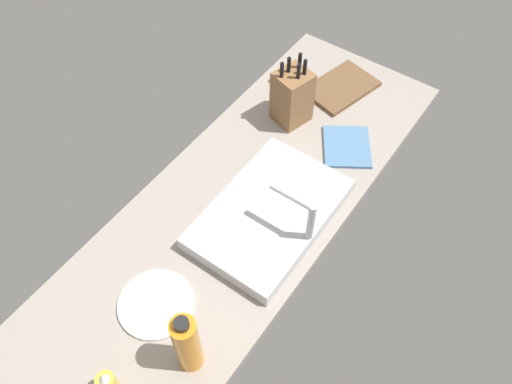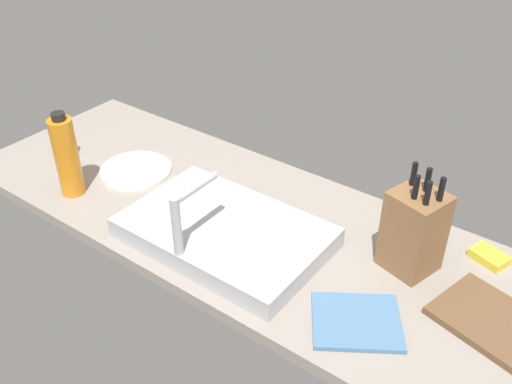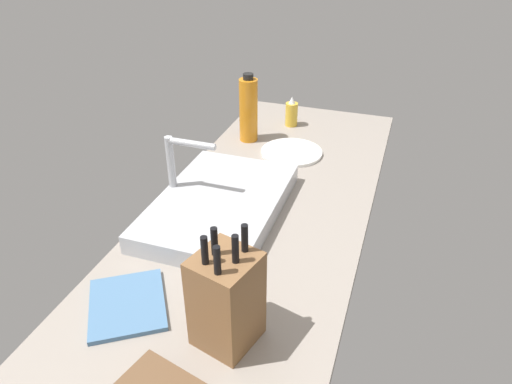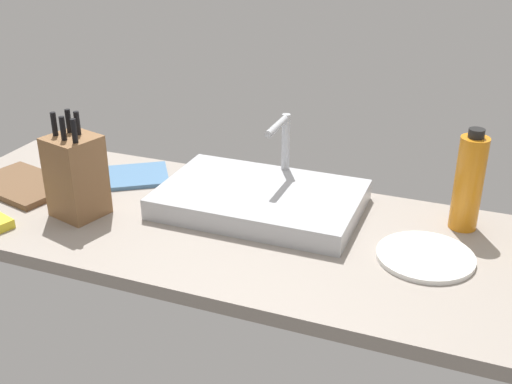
% 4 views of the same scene
% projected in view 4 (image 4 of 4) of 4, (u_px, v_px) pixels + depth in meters
% --- Properties ---
extents(countertop_slab, '(1.86, 0.64, 0.04)m').
position_uv_depth(countertop_slab, '(247.00, 233.00, 1.62)').
color(countertop_slab, gray).
rests_on(countertop_slab, ground).
extents(sink_basin, '(0.53, 0.35, 0.06)m').
position_uv_depth(sink_basin, '(260.00, 199.00, 1.70)').
color(sink_basin, '#B7BABF').
rests_on(sink_basin, countertop_slab).
extents(faucet, '(0.06, 0.16, 0.22)m').
position_uv_depth(faucet, '(284.00, 146.00, 1.76)').
color(faucet, '#B7BABF').
rests_on(faucet, countertop_slab).
extents(knife_block, '(0.15, 0.15, 0.28)m').
position_uv_depth(knife_block, '(76.00, 175.00, 1.64)').
color(knife_block, brown).
rests_on(knife_block, countertop_slab).
extents(cutting_board, '(0.32, 0.25, 0.02)m').
position_uv_depth(cutting_board, '(23.00, 185.00, 1.83)').
color(cutting_board, brown).
rests_on(cutting_board, countertop_slab).
extents(water_bottle, '(0.07, 0.07, 0.27)m').
position_uv_depth(water_bottle, '(469.00, 182.00, 1.56)').
color(water_bottle, orange).
rests_on(water_bottle, countertop_slab).
extents(dinner_plate, '(0.23, 0.23, 0.01)m').
position_uv_depth(dinner_plate, '(425.00, 256.00, 1.47)').
color(dinner_plate, white).
rests_on(dinner_plate, countertop_slab).
extents(dish_towel, '(0.26, 0.25, 0.01)m').
position_uv_depth(dish_towel, '(134.00, 176.00, 1.90)').
color(dish_towel, teal).
rests_on(dish_towel, countertop_slab).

